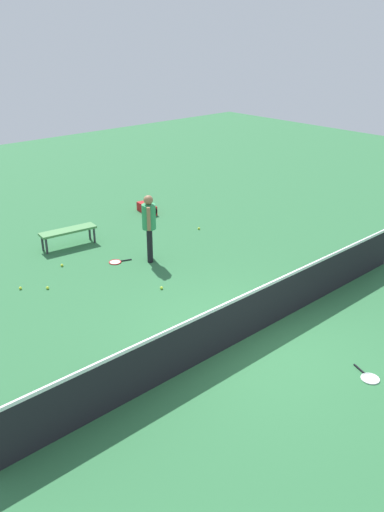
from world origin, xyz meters
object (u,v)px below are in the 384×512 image
tennis_racket_far_player (369,378)px  tennis_ball_stray_right (199,228)px  courtside_bench (68,232)px  equipment_bag (147,209)px  tennis_ball_midcourt (20,288)px  player_near_side (149,223)px  tennis_ball_by_net (120,380)px  tennis_ball_baseline (48,288)px  tennis_ball_near_player (161,288)px  tennis_ball_stray_left (62,265)px  tennis_racket_near_player (116,262)px

tennis_racket_far_player → tennis_ball_stray_right: tennis_ball_stray_right is taller
courtside_bench → equipment_bag: (-3.21, -0.75, -0.28)m
tennis_racket_far_player → courtside_bench: courtside_bench is taller
tennis_ball_midcourt → tennis_ball_stray_right: 5.52m
player_near_side → tennis_ball_by_net: (3.38, 3.56, -0.98)m
tennis_ball_baseline → tennis_ball_stray_right: (-5.06, -0.48, 0.00)m
tennis_ball_near_player → tennis_ball_by_net: size_ratio=1.00×
tennis_ball_midcourt → tennis_ball_baseline: same height
tennis_racket_far_player → tennis_ball_by_net: bearing=-40.6°
equipment_bag → tennis_ball_near_player: bearing=56.0°
tennis_ball_stray_left → tennis_racket_near_player: bearing=148.8°
tennis_ball_midcourt → courtside_bench: 2.59m
tennis_ball_midcourt → tennis_racket_far_player: bearing=112.9°
tennis_ball_near_player → tennis_ball_by_net: (2.59, 2.13, 0.00)m
tennis_racket_far_player → tennis_ball_by_net: tennis_ball_by_net is taller
tennis_racket_near_player → equipment_bag: size_ratio=0.73×
tennis_ball_baseline → tennis_ball_stray_right: size_ratio=1.00×
tennis_ball_baseline → tennis_ball_midcourt: bearing=-40.7°
player_near_side → courtside_bench: 2.48m
tennis_ball_by_net → tennis_ball_stray_left: 4.95m
tennis_racket_far_player → tennis_ball_stray_right: (-2.59, -7.04, 0.02)m
equipment_bag → tennis_racket_near_player: bearing=40.6°
tennis_ball_near_player → tennis_ball_by_net: bearing=39.5°
tennis_racket_near_player → tennis_ball_by_net: tennis_ball_by_net is taller
tennis_ball_baseline → equipment_bag: (-4.84, -2.63, 0.11)m
equipment_bag → tennis_ball_stray_left: bearing=23.8°
tennis_racket_near_player → courtside_bench: 1.78m
tennis_ball_stray_left → equipment_bag: 4.37m
tennis_racket_far_player → tennis_ball_midcourt: tennis_ball_midcourt is taller
tennis_ball_baseline → equipment_bag: 5.51m
tennis_racket_near_player → equipment_bag: 3.77m
player_near_side → equipment_bag: player_near_side is taller
tennis_racket_far_player → courtside_bench: 8.49m
tennis_ball_by_net → equipment_bag: equipment_bag is taller
tennis_ball_midcourt → courtside_bench: size_ratio=0.04×
player_near_side → tennis_ball_near_player: bearing=61.1°
tennis_ball_baseline → tennis_ball_near_player: bearing=138.0°
tennis_racket_near_player → tennis_racket_far_player: (-0.50, 6.74, 0.00)m
tennis_ball_near_player → tennis_ball_stray_right: bearing=-145.2°
player_near_side → tennis_racket_far_player: bearing=88.0°
tennis_ball_near_player → tennis_ball_by_net: 3.36m
tennis_ball_stray_left → courtside_bench: 1.34m
tennis_ball_by_net → player_near_side: bearing=-133.5°
tennis_racket_near_player → tennis_racket_far_player: same height
tennis_ball_baseline → equipment_bag: bearing=-151.5°
tennis_ball_by_net → equipment_bag: 8.51m
tennis_ball_near_player → tennis_ball_by_net: same height
tennis_racket_far_player → courtside_bench: bearing=-84.3°
tennis_ball_stray_right → tennis_ball_baseline: bearing=5.4°
tennis_ball_midcourt → tennis_ball_baseline: size_ratio=1.00×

